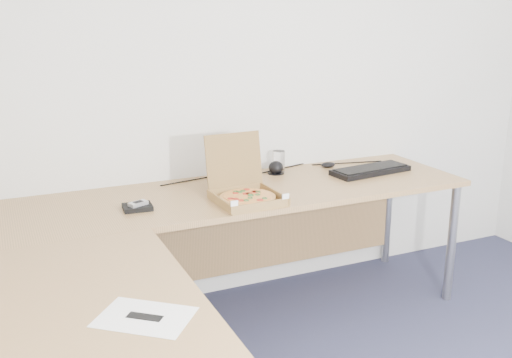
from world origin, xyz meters
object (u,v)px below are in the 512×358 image
desk (207,233)px  wallet (138,207)px  drinking_glass (279,161)px  keyboard (370,170)px  pizza_box (246,194)px

desk → wallet: bearing=122.3°
drinking_glass → keyboard: (0.47, -0.24, -0.05)m
pizza_box → keyboard: size_ratio=0.74×
pizza_box → drinking_glass: bearing=45.3°
pizza_box → wallet: pizza_box is taller
keyboard → wallet: 1.38m
pizza_box → wallet: (-0.52, 0.10, -0.03)m
desk → wallet: (-0.22, 0.35, 0.04)m
drinking_glass → wallet: (-0.91, -0.34, -0.05)m
drinking_glass → keyboard: drinking_glass is taller
pizza_box → drinking_glass: 0.58m
pizza_box → wallet: size_ratio=2.64×
keyboard → desk: bearing=-165.7°
pizza_box → wallet: bearing=167.1°
desk → drinking_glass: size_ratio=20.24×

